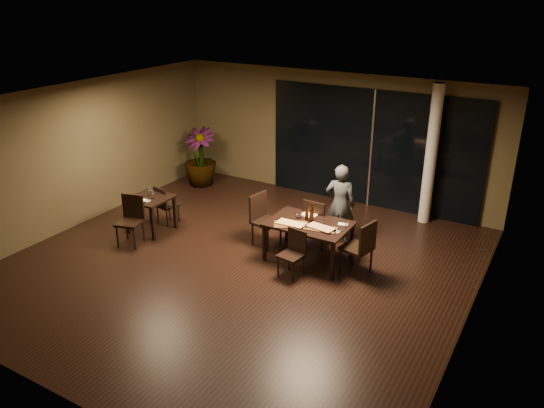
{
  "coord_description": "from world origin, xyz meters",
  "views": [
    {
      "loc": [
        4.87,
        -7.18,
        4.78
      ],
      "look_at": [
        0.32,
        0.62,
        1.05
      ],
      "focal_mm": 35.0,
      "sensor_mm": 36.0,
      "label": 1
    }
  ],
  "objects_px": {
    "chair_main_left": "(263,217)",
    "chair_side_far": "(165,203)",
    "main_table": "(309,227)",
    "bottle_b": "(312,215)",
    "side_table": "(151,203)",
    "diner": "(340,204)",
    "chair_main_near": "(294,251)",
    "chair_side_near": "(131,217)",
    "potted_plant": "(200,157)",
    "chair_main_right": "(361,245)",
    "chair_main_far": "(317,221)",
    "bottle_a": "(307,214)",
    "bottle_c": "(312,212)"
  },
  "relations": [
    {
      "from": "bottle_c",
      "to": "chair_main_near",
      "type": "bearing_deg",
      "value": -87.64
    },
    {
      "from": "chair_side_far",
      "to": "chair_main_near",
      "type": "bearing_deg",
      "value": -178.01
    },
    {
      "from": "diner",
      "to": "bottle_b",
      "type": "distance_m",
      "value": 0.95
    },
    {
      "from": "chair_main_far",
      "to": "chair_main_right",
      "type": "xyz_separation_m",
      "value": [
        1.15,
        -0.59,
        0.02
      ]
    },
    {
      "from": "side_table",
      "to": "bottle_a",
      "type": "bearing_deg",
      "value": 9.37
    },
    {
      "from": "side_table",
      "to": "chair_main_near",
      "type": "relative_size",
      "value": 0.95
    },
    {
      "from": "chair_side_far",
      "to": "bottle_c",
      "type": "xyz_separation_m",
      "value": [
        3.39,
        0.2,
        0.45
      ]
    },
    {
      "from": "chair_main_right",
      "to": "bottle_c",
      "type": "height_order",
      "value": "bottle_c"
    },
    {
      "from": "chair_side_near",
      "to": "bottle_c",
      "type": "relative_size",
      "value": 2.91
    },
    {
      "from": "main_table",
      "to": "diner",
      "type": "distance_m",
      "value": 1.02
    },
    {
      "from": "chair_side_far",
      "to": "bottle_b",
      "type": "distance_m",
      "value": 3.46
    },
    {
      "from": "side_table",
      "to": "potted_plant",
      "type": "distance_m",
      "value": 2.88
    },
    {
      "from": "side_table",
      "to": "chair_side_far",
      "type": "relative_size",
      "value": 0.95
    },
    {
      "from": "diner",
      "to": "bottle_b",
      "type": "height_order",
      "value": "diner"
    },
    {
      "from": "potted_plant",
      "to": "bottle_a",
      "type": "xyz_separation_m",
      "value": [
        4.15,
        -2.2,
        0.15
      ]
    },
    {
      "from": "chair_main_right",
      "to": "diner",
      "type": "distance_m",
      "value": 1.36
    },
    {
      "from": "chair_main_near",
      "to": "chair_main_left",
      "type": "distance_m",
      "value": 1.35
    },
    {
      "from": "side_table",
      "to": "chair_side_near",
      "type": "xyz_separation_m",
      "value": [
        0.05,
        -0.62,
        -0.07
      ]
    },
    {
      "from": "main_table",
      "to": "chair_main_near",
      "type": "bearing_deg",
      "value": -87.81
    },
    {
      "from": "bottle_b",
      "to": "chair_main_right",
      "type": "bearing_deg",
      "value": -5.29
    },
    {
      "from": "chair_main_left",
      "to": "chair_side_far",
      "type": "relative_size",
      "value": 1.23
    },
    {
      "from": "chair_main_far",
      "to": "bottle_a",
      "type": "distance_m",
      "value": 0.6
    },
    {
      "from": "main_table",
      "to": "chair_side_near",
      "type": "xyz_separation_m",
      "value": [
        -3.35,
        -1.12,
        -0.13
      ]
    },
    {
      "from": "bottle_b",
      "to": "bottle_c",
      "type": "xyz_separation_m",
      "value": [
        -0.04,
        0.06,
        0.02
      ]
    },
    {
      "from": "chair_main_left",
      "to": "potted_plant",
      "type": "xyz_separation_m",
      "value": [
        -3.15,
        2.11,
        0.16
      ]
    },
    {
      "from": "chair_main_far",
      "to": "diner",
      "type": "distance_m",
      "value": 0.58
    },
    {
      "from": "main_table",
      "to": "chair_main_left",
      "type": "xyz_separation_m",
      "value": [
        -1.08,
        0.15,
        -0.1
      ]
    },
    {
      "from": "side_table",
      "to": "diner",
      "type": "height_order",
      "value": "diner"
    },
    {
      "from": "main_table",
      "to": "chair_main_far",
      "type": "height_order",
      "value": "chair_main_far"
    },
    {
      "from": "side_table",
      "to": "diner",
      "type": "relative_size",
      "value": 0.49
    },
    {
      "from": "side_table",
      "to": "chair_side_far",
      "type": "distance_m",
      "value": 0.44
    },
    {
      "from": "main_table",
      "to": "bottle_b",
      "type": "bearing_deg",
      "value": 61.93
    },
    {
      "from": "chair_main_near",
      "to": "chair_main_right",
      "type": "distance_m",
      "value": 1.19
    },
    {
      "from": "chair_side_far",
      "to": "chair_side_near",
      "type": "relative_size",
      "value": 0.86
    },
    {
      "from": "chair_main_right",
      "to": "chair_side_far",
      "type": "xyz_separation_m",
      "value": [
        -4.44,
        -0.05,
        -0.1
      ]
    },
    {
      "from": "chair_main_near",
      "to": "chair_main_right",
      "type": "bearing_deg",
      "value": 38.63
    },
    {
      "from": "chair_side_far",
      "to": "bottle_b",
      "type": "xyz_separation_m",
      "value": [
        3.43,
        0.14,
        0.43
      ]
    },
    {
      "from": "chair_main_left",
      "to": "bottle_a",
      "type": "height_order",
      "value": "chair_main_left"
    },
    {
      "from": "chair_main_left",
      "to": "potted_plant",
      "type": "bearing_deg",
      "value": 65.8
    },
    {
      "from": "diner",
      "to": "chair_main_left",
      "type": "bearing_deg",
      "value": 21.27
    },
    {
      "from": "main_table",
      "to": "side_table",
      "type": "height_order",
      "value": "same"
    },
    {
      "from": "chair_main_near",
      "to": "chair_side_far",
      "type": "height_order",
      "value": "same"
    },
    {
      "from": "chair_main_far",
      "to": "bottle_a",
      "type": "height_order",
      "value": "bottle_a"
    },
    {
      "from": "chair_main_near",
      "to": "chair_main_left",
      "type": "relative_size",
      "value": 0.81
    },
    {
      "from": "chair_main_left",
      "to": "chair_main_far",
      "type": "bearing_deg",
      "value": -57.8
    },
    {
      "from": "bottle_c",
      "to": "chair_main_far",
      "type": "bearing_deg",
      "value": 102.55
    },
    {
      "from": "chair_side_near",
      "to": "diner",
      "type": "height_order",
      "value": "diner"
    },
    {
      "from": "potted_plant",
      "to": "chair_main_far",
      "type": "bearing_deg",
      "value": -22.46
    },
    {
      "from": "main_table",
      "to": "chair_main_right",
      "type": "height_order",
      "value": "chair_main_right"
    },
    {
      "from": "chair_main_near",
      "to": "potted_plant",
      "type": "distance_m",
      "value": 5.14
    }
  ]
}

